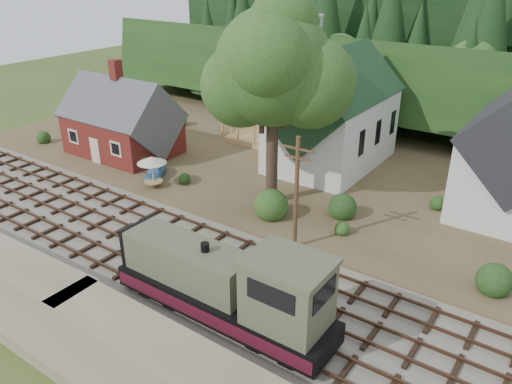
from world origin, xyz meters
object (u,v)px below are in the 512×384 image
Objects in this scene: car_green at (92,141)px; patio_set at (152,161)px; locomotive at (229,287)px; car_blue at (155,172)px.

car_green is 12.64m from patio_set.
car_green is at bearing 154.87° from locomotive.
car_green is 1.48× the size of patio_set.
car_blue is (-16.79, 11.10, -1.34)m from locomotive.
patio_set is (12.10, -3.27, 1.63)m from car_green.
car_green is (-27.62, 12.96, -1.26)m from locomotive.
locomotive is 30.54m from car_green.
patio_set is at bearing -79.61° from car_blue.
locomotive is 4.69× the size of patio_set.
patio_set reaches higher than car_blue.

